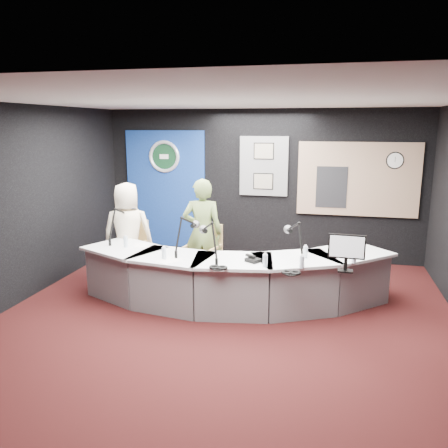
% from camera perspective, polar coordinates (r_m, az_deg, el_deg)
% --- Properties ---
extents(ground, '(6.00, 6.00, 0.00)m').
position_cam_1_polar(ground, '(6.06, 0.11, -11.92)').
color(ground, black).
rests_on(ground, ground).
extents(ceiling, '(6.00, 6.00, 0.02)m').
position_cam_1_polar(ceiling, '(5.53, 0.12, 15.55)').
color(ceiling, silver).
rests_on(ceiling, ground).
extents(wall_back, '(6.00, 0.02, 2.80)m').
position_cam_1_polar(wall_back, '(8.54, 4.72, 5.01)').
color(wall_back, black).
rests_on(wall_back, ground).
extents(wall_front, '(6.00, 0.02, 2.80)m').
position_cam_1_polar(wall_front, '(2.91, -13.70, -10.24)').
color(wall_front, black).
rests_on(wall_front, ground).
extents(wall_left, '(0.02, 6.00, 2.80)m').
position_cam_1_polar(wall_left, '(6.94, -24.78, 2.17)').
color(wall_left, black).
rests_on(wall_left, ground).
extents(broadcast_desk, '(4.50, 1.90, 0.75)m').
position_cam_1_polar(broadcast_desk, '(6.43, 0.80, -6.86)').
color(broadcast_desk, silver).
rests_on(broadcast_desk, ground).
extents(backdrop_panel, '(1.60, 0.05, 2.30)m').
position_cam_1_polar(backdrop_panel, '(9.01, -7.40, 4.38)').
color(backdrop_panel, navy).
rests_on(backdrop_panel, wall_back).
extents(agency_seal, '(0.63, 0.07, 0.63)m').
position_cam_1_polar(agency_seal, '(8.91, -7.61, 8.48)').
color(agency_seal, silver).
rests_on(agency_seal, backdrop_panel).
extents(seal_center, '(0.48, 0.01, 0.48)m').
position_cam_1_polar(seal_center, '(8.91, -7.59, 8.48)').
color(seal_center, '#0E341C').
rests_on(seal_center, backdrop_panel).
extents(pinboard, '(0.90, 0.04, 1.10)m').
position_cam_1_polar(pinboard, '(8.47, 5.06, 7.32)').
color(pinboard, slate).
rests_on(pinboard, wall_back).
extents(framed_photo_upper, '(0.34, 0.02, 0.27)m').
position_cam_1_polar(framed_photo_upper, '(8.42, 5.07, 9.20)').
color(framed_photo_upper, gray).
rests_on(framed_photo_upper, pinboard).
extents(framed_photo_lower, '(0.34, 0.02, 0.27)m').
position_cam_1_polar(framed_photo_lower, '(8.47, 5.00, 5.42)').
color(framed_photo_lower, gray).
rests_on(framed_photo_lower, pinboard).
extents(booth_window_frame, '(2.12, 0.06, 1.32)m').
position_cam_1_polar(booth_window_frame, '(8.41, 16.62, 5.45)').
color(booth_window_frame, '#9E7C63').
rests_on(booth_window_frame, wall_back).
extents(booth_glow, '(2.00, 0.02, 1.20)m').
position_cam_1_polar(booth_glow, '(8.40, 16.62, 5.44)').
color(booth_glow, '#D6BA87').
rests_on(booth_glow, booth_window_frame).
extents(equipment_rack, '(0.55, 0.02, 0.75)m').
position_cam_1_polar(equipment_rack, '(8.39, 13.49, 4.57)').
color(equipment_rack, black).
rests_on(equipment_rack, booth_window_frame).
extents(wall_clock, '(0.28, 0.01, 0.28)m').
position_cam_1_polar(wall_clock, '(8.41, 20.89, 7.55)').
color(wall_clock, white).
rests_on(wall_clock, booth_window_frame).
extents(armchair_left, '(0.56, 0.56, 0.97)m').
position_cam_1_polar(armchair_left, '(7.46, -12.00, -3.51)').
color(armchair_left, '#AB8A4E').
rests_on(armchair_left, ground).
extents(armchair_right, '(0.65, 0.65, 0.99)m').
position_cam_1_polar(armchair_right, '(7.13, -2.71, -3.91)').
color(armchair_right, '#AB8A4E').
rests_on(armchair_right, ground).
extents(draped_jacket, '(0.50, 0.11, 0.70)m').
position_cam_1_polar(draped_jacket, '(7.65, -11.36, -2.04)').
color(draped_jacket, slate).
rests_on(draped_jacket, armchair_left).
extents(person_man, '(0.91, 0.72, 1.62)m').
position_cam_1_polar(person_man, '(7.37, -12.12, -1.08)').
color(person_man, beige).
rests_on(person_man, ground).
extents(person_woman, '(0.67, 0.49, 1.70)m').
position_cam_1_polar(person_woman, '(7.03, -2.74, -1.12)').
color(person_woman, olive).
rests_on(person_woman, ground).
extents(computer_monitor, '(0.47, 0.05, 0.32)m').
position_cam_1_polar(computer_monitor, '(5.62, 15.32, -2.76)').
color(computer_monitor, black).
rests_on(computer_monitor, broadcast_desk).
extents(desk_phone, '(0.23, 0.22, 0.04)m').
position_cam_1_polar(desk_phone, '(5.90, 3.71, -4.59)').
color(desk_phone, black).
rests_on(desk_phone, broadcast_desk).
extents(headphones_near, '(0.20, 0.20, 0.03)m').
position_cam_1_polar(headphones_near, '(5.49, 8.52, -6.12)').
color(headphones_near, black).
rests_on(headphones_near, broadcast_desk).
extents(headphones_far, '(0.20, 0.20, 0.03)m').
position_cam_1_polar(headphones_far, '(5.61, -0.73, -5.55)').
color(headphones_far, black).
rests_on(headphones_far, broadcast_desk).
extents(paper_stack, '(0.30, 0.34, 0.00)m').
position_cam_1_polar(paper_stack, '(6.80, -10.44, -2.66)').
color(paper_stack, white).
rests_on(paper_stack, broadcast_desk).
extents(notepad, '(0.35, 0.39, 0.00)m').
position_cam_1_polar(notepad, '(6.00, -6.98, -4.59)').
color(notepad, white).
rests_on(notepad, broadcast_desk).
extents(boom_mic_a, '(0.19, 0.74, 0.60)m').
position_cam_1_polar(boom_mic_a, '(7.07, -13.00, 0.28)').
color(boom_mic_a, black).
rests_on(boom_mic_a, broadcast_desk).
extents(boom_mic_b, '(0.22, 0.73, 0.60)m').
position_cam_1_polar(boom_mic_b, '(6.27, -4.83, -0.97)').
color(boom_mic_b, black).
rests_on(boom_mic_b, broadcast_desk).
extents(boom_mic_c, '(0.44, 0.65, 0.60)m').
position_cam_1_polar(boom_mic_c, '(5.93, -1.85, -1.72)').
color(boom_mic_c, black).
rests_on(boom_mic_c, broadcast_desk).
extents(boom_mic_d, '(0.36, 0.69, 0.60)m').
position_cam_1_polar(boom_mic_d, '(6.00, 9.02, -1.70)').
color(boom_mic_d, black).
rests_on(boom_mic_d, broadcast_desk).
extents(water_bottles, '(3.28, 0.57, 0.18)m').
position_cam_1_polar(water_bottles, '(6.02, 0.76, -3.57)').
color(water_bottles, silver).
rests_on(water_bottles, broadcast_desk).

